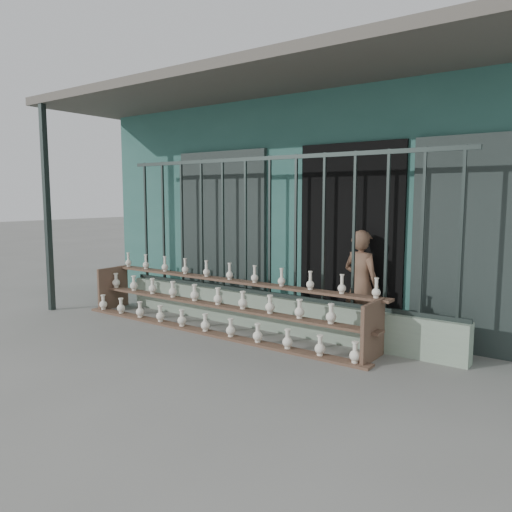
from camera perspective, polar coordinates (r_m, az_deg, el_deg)
The scene contains 6 objects.
ground at distance 5.66m, azimuth -6.09°, elevation -11.09°, with size 60.00×60.00×0.00m, color slate.
workshop_building at distance 8.98m, azimuth 12.34°, elevation 5.94°, with size 7.40×6.60×3.21m.
parapet_wall at distance 6.59m, azimuth 1.55°, elevation -6.45°, with size 5.00×0.20×0.45m, color #8FA68E.
security_fence at distance 6.42m, azimuth 1.58°, elevation 3.35°, with size 5.00×0.04×1.80m.
shelf_rack at distance 6.56m, azimuth -4.46°, elevation -5.33°, with size 4.50×0.68×0.85m.
elderly_woman at distance 6.20m, azimuth 11.92°, elevation -3.24°, with size 0.49×0.32×1.34m, color brown.
Camera 1 is at (3.63, -3.98, 1.75)m, focal length 35.00 mm.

